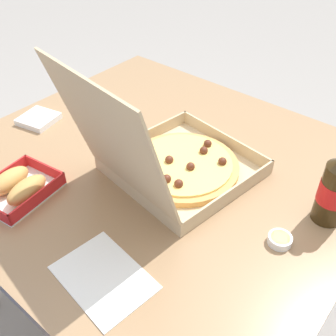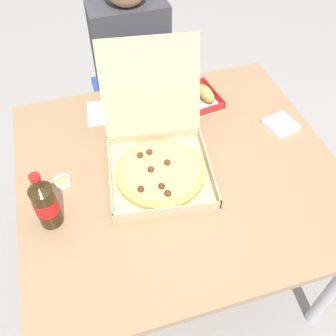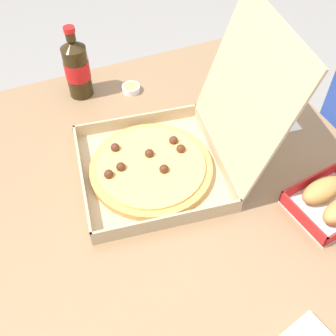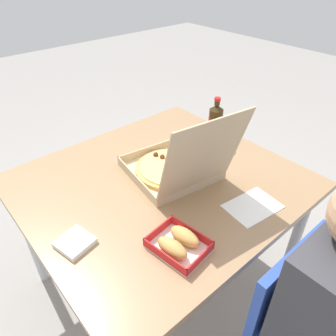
# 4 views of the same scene
# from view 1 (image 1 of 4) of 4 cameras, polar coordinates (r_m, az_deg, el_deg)

# --- Properties ---
(ground_plane) EXTENTS (10.00, 10.00, 0.00)m
(ground_plane) POSITION_cam_1_polar(r_m,az_deg,el_deg) (1.68, -1.07, -18.74)
(ground_plane) COLOR gray
(dining_table) EXTENTS (1.14, 1.04, 0.71)m
(dining_table) POSITION_cam_1_polar(r_m,az_deg,el_deg) (1.19, -1.44, -2.09)
(dining_table) COLOR #997551
(dining_table) RESTS_ON ground_plane
(pizza_box_open) EXTENTS (0.41, 0.50, 0.39)m
(pizza_box_open) POSITION_cam_1_polar(r_m,az_deg,el_deg) (1.06, 0.69, 0.82)
(pizza_box_open) COLOR tan
(pizza_box_open) RESTS_ON dining_table
(bread_side_box) EXTENTS (0.17, 0.21, 0.06)m
(bread_side_box) POSITION_cam_1_polar(r_m,az_deg,el_deg) (1.10, -20.86, -2.55)
(bread_side_box) COLOR white
(bread_side_box) RESTS_ON dining_table
(cola_bottle) EXTENTS (0.07, 0.07, 0.22)m
(cola_bottle) POSITION_cam_1_polar(r_m,az_deg,el_deg) (0.99, 23.08, -2.91)
(cola_bottle) COLOR #33230F
(cola_bottle) RESTS_ON dining_table
(paper_menu) EXTENTS (0.23, 0.17, 0.00)m
(paper_menu) POSITION_cam_1_polar(r_m,az_deg,el_deg) (0.88, -9.30, -15.37)
(paper_menu) COLOR white
(paper_menu) RESTS_ON dining_table
(napkin_pile) EXTENTS (0.13, 0.13, 0.02)m
(napkin_pile) POSITION_cam_1_polar(r_m,az_deg,el_deg) (1.39, -18.27, 6.77)
(napkin_pile) COLOR white
(napkin_pile) RESTS_ON dining_table
(dipping_sauce_cup) EXTENTS (0.06, 0.06, 0.02)m
(dipping_sauce_cup) POSITION_cam_1_polar(r_m,az_deg,el_deg) (0.96, 15.92, -9.94)
(dipping_sauce_cup) COLOR white
(dipping_sauce_cup) RESTS_ON dining_table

